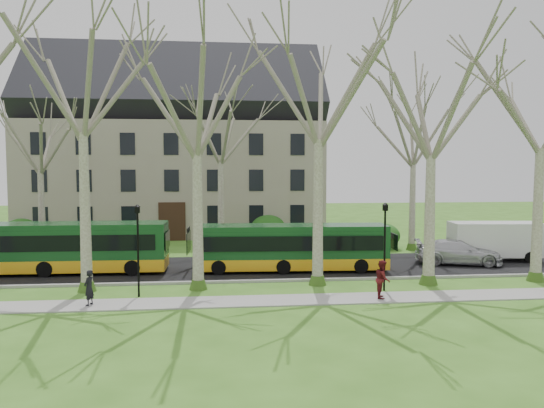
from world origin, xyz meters
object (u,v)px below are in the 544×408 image
(bus_follow, at_px, (292,247))
(bus_lead, at_px, (62,247))
(sedan, at_px, (458,252))
(pedestrian_b, at_px, (383,279))
(pedestrian_a, at_px, (89,288))
(van_a, at_px, (495,241))

(bus_follow, bearing_deg, bus_lead, -179.86)
(sedan, xyz_separation_m, pedestrian_b, (-7.33, -7.76, 0.13))
(bus_follow, relative_size, pedestrian_a, 7.12)
(sedan, distance_m, pedestrian_a, 22.04)
(van_a, bearing_deg, bus_lead, -171.79)
(sedan, xyz_separation_m, pedestrian_a, (-20.65, -7.72, 0.02))
(bus_follow, distance_m, sedan, 10.71)
(bus_follow, height_order, pedestrian_b, bus_follow)
(bus_lead, distance_m, bus_follow, 13.26)
(sedan, bearing_deg, pedestrian_b, 152.79)
(van_a, xyz_separation_m, pedestrian_b, (-10.33, -8.80, -0.36))
(bus_lead, relative_size, sedan, 2.28)
(bus_lead, height_order, sedan, bus_lead)
(sedan, relative_size, pedestrian_a, 3.34)
(sedan, bearing_deg, bus_follow, 111.00)
(van_a, bearing_deg, bus_follow, -166.45)
(sedan, height_order, van_a, van_a)
(bus_follow, xyz_separation_m, pedestrian_b, (3.32, -6.86, -0.51))
(bus_lead, relative_size, bus_follow, 1.07)
(pedestrian_b, bearing_deg, bus_lead, 81.44)
(bus_lead, bearing_deg, pedestrian_a, -65.43)
(bus_lead, height_order, pedestrian_b, bus_lead)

